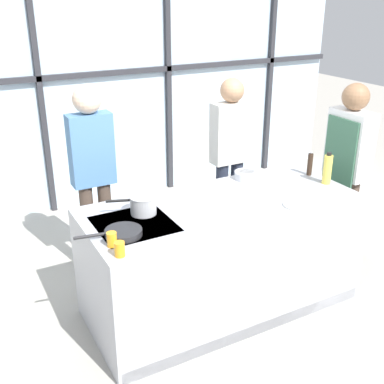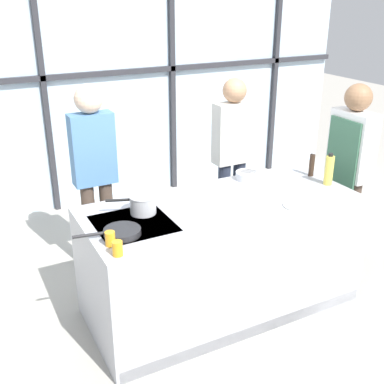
{
  "view_description": "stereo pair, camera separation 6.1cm",
  "coord_description": "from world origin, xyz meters",
  "views": [
    {
      "loc": [
        -1.8,
        -2.82,
        2.41
      ],
      "look_at": [
        -0.22,
        0.1,
        1.02
      ],
      "focal_mm": 45.0,
      "sensor_mm": 36.0,
      "label": 1
    },
    {
      "loc": [
        -1.74,
        -2.84,
        2.41
      ],
      "look_at": [
        -0.22,
        0.1,
        1.02
      ],
      "focal_mm": 45.0,
      "sensor_mm": 36.0,
      "label": 2
    }
  ],
  "objects": [
    {
      "name": "mixing_bowl",
      "position": [
        0.44,
        0.34,
        0.95
      ],
      "size": [
        0.2,
        0.2,
        0.07
      ],
      "color": "silver",
      "rests_on": "demo_island"
    },
    {
      "name": "saucepan",
      "position": [
        -0.61,
        0.13,
        0.99
      ],
      "size": [
        0.35,
        0.2,
        0.14
      ],
      "color": "silver",
      "rests_on": "demo_island"
    },
    {
      "name": "chef",
      "position": [
        1.38,
        0.13,
        0.97
      ],
      "size": [
        0.24,
        0.42,
        1.69
      ],
      "rotation": [
        0.0,
        0.0,
        1.57
      ],
      "color": "#47382D",
      "rests_on": "ground_plane"
    },
    {
      "name": "frying_pan",
      "position": [
        -0.86,
        -0.12,
        0.94
      ],
      "size": [
        0.44,
        0.25,
        0.04
      ],
      "color": "#232326",
      "rests_on": "demo_island"
    },
    {
      "name": "juice_glass_near",
      "position": [
        -0.97,
        -0.37,
        0.97
      ],
      "size": [
        0.07,
        0.07,
        0.09
      ],
      "primitive_type": "cylinder",
      "color": "orange",
      "rests_on": "demo_island"
    },
    {
      "name": "back_window_wall",
      "position": [
        0.0,
        2.58,
        1.4
      ],
      "size": [
        6.4,
        0.1,
        2.8
      ],
      "color": "silver",
      "rests_on": "ground_plane"
    },
    {
      "name": "white_plate",
      "position": [
        0.48,
        -0.3,
        0.92
      ],
      "size": [
        0.24,
        0.24,
        0.01
      ],
      "primitive_type": "cylinder",
      "color": "white",
      "rests_on": "demo_island"
    },
    {
      "name": "demo_island",
      "position": [
        -0.0,
        -0.0,
        0.46
      ],
      "size": [
        2.14,
        0.93,
        0.92
      ],
      "color": "#A8AAB2",
      "rests_on": "ground_plane"
    },
    {
      "name": "ground_plane",
      "position": [
        0.0,
        0.0,
        0.0
      ],
      "size": [
        18.0,
        18.0,
        0.0
      ],
      "primitive_type": "plane",
      "color": "#ADA89E"
    },
    {
      "name": "oil_bottle",
      "position": [
        0.97,
        -0.06,
        1.05
      ],
      "size": [
        0.07,
        0.07,
        0.27
      ],
      "color": "#E0CC4C",
      "rests_on": "demo_island"
    },
    {
      "name": "spectator_center_left",
      "position": [
        0.7,
        1.0,
        0.96
      ],
      "size": [
        0.39,
        0.23,
        1.66
      ],
      "rotation": [
        0.0,
        0.0,
        3.14
      ],
      "color": "#232838",
      "rests_on": "ground_plane"
    },
    {
      "name": "juice_glass_far",
      "position": [
        -0.97,
        -0.23,
        0.97
      ],
      "size": [
        0.07,
        0.07,
        0.09
      ],
      "primitive_type": "cylinder",
      "color": "orange",
      "rests_on": "demo_island"
    },
    {
      "name": "spectator_far_left",
      "position": [
        -0.7,
        1.0,
        1.01
      ],
      "size": [
        0.37,
        0.24,
        1.72
      ],
      "rotation": [
        0.0,
        0.0,
        3.14
      ],
      "color": "#47382D",
      "rests_on": "ground_plane"
    },
    {
      "name": "pepper_grinder",
      "position": [
        0.98,
        0.16,
        1.02
      ],
      "size": [
        0.05,
        0.05,
        0.22
      ],
      "color": "#332319",
      "rests_on": "demo_island"
    }
  ]
}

